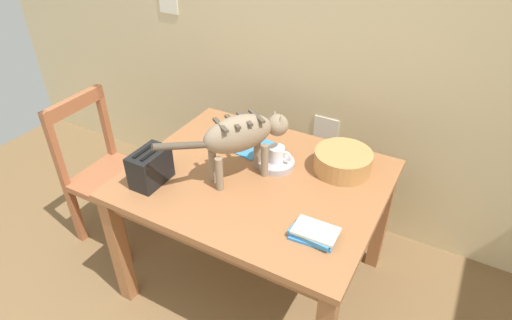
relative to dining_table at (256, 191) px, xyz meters
The scene contains 10 objects.
wall_rear 1.01m from the dining_table, 91.10° to the left, with size 5.23×0.11×2.50m.
dining_table is the anchor object (origin of this frame).
cat 0.33m from the dining_table, 153.48° to the right, with size 0.40×0.57×0.34m.
saucer_bowl 0.17m from the dining_table, 70.47° to the left, with size 0.19×0.19×0.03m, color #B1A9B1.
coffee_mug 0.21m from the dining_table, 69.07° to the left, with size 0.12×0.08×0.08m.
magazine 0.32m from the dining_table, 130.44° to the left, with size 0.25×0.21×0.01m, color #398AC7.
book_stack 0.49m from the dining_table, 31.40° to the right, with size 0.19×0.13×0.04m.
wicker_basket 0.46m from the dining_table, 36.50° to the left, with size 0.29×0.29×0.11m.
toaster 0.53m from the dining_table, 146.54° to the right, with size 0.12×0.20×0.18m.
wooden_chair_near 1.02m from the dining_table, behind, with size 0.42×0.42×0.92m.
Camera 1 is at (0.83, -0.13, 1.99)m, focal length 30.08 mm.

